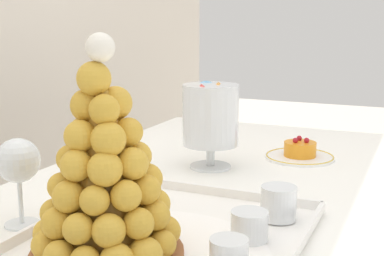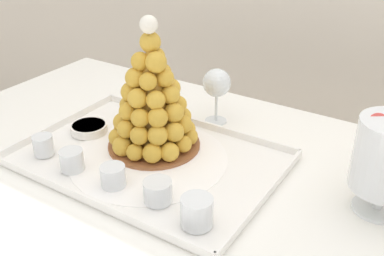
% 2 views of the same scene
% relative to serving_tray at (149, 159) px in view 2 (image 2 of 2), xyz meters
% --- Properties ---
extents(buffet_table, '(1.73, 0.91, 0.73)m').
position_rel_serving_tray_xyz_m(buffet_table, '(0.21, 0.01, -0.08)').
color(buffet_table, brown).
rests_on(buffet_table, ground_plane).
extents(serving_tray, '(0.61, 0.42, 0.02)m').
position_rel_serving_tray_xyz_m(serving_tray, '(0.00, 0.00, 0.00)').
color(serving_tray, white).
rests_on(serving_tray, buffet_table).
extents(croquembouche, '(0.23, 0.23, 0.33)m').
position_rel_serving_tray_xyz_m(croquembouche, '(-0.02, 0.05, 0.13)').
color(croquembouche, brown).
rests_on(croquembouche, serving_tray).
extents(dessert_cup_left, '(0.05, 0.05, 0.05)m').
position_rel_serving_tray_xyz_m(dessert_cup_left, '(-0.22, -0.12, 0.03)').
color(dessert_cup_left, silver).
rests_on(dessert_cup_left, serving_tray).
extents(dessert_cup_mid_left, '(0.05, 0.05, 0.05)m').
position_rel_serving_tray_xyz_m(dessert_cup_mid_left, '(-0.12, -0.13, 0.03)').
color(dessert_cup_mid_left, silver).
rests_on(dessert_cup_mid_left, serving_tray).
extents(dessert_cup_centre, '(0.05, 0.05, 0.05)m').
position_rel_serving_tray_xyz_m(dessert_cup_centre, '(0.00, -0.13, 0.02)').
color(dessert_cup_centre, silver).
rests_on(dessert_cup_centre, serving_tray).
extents(dessert_cup_mid_right, '(0.06, 0.06, 0.05)m').
position_rel_serving_tray_xyz_m(dessert_cup_mid_right, '(0.12, -0.12, 0.02)').
color(dessert_cup_mid_right, silver).
rests_on(dessert_cup_mid_right, serving_tray).
extents(dessert_cup_right, '(0.06, 0.06, 0.06)m').
position_rel_serving_tray_xyz_m(dessert_cup_right, '(0.22, -0.14, 0.03)').
color(dessert_cup_right, silver).
rests_on(dessert_cup_right, serving_tray).
extents(creme_brulee_ramekin, '(0.10, 0.10, 0.02)m').
position_rel_serving_tray_xyz_m(creme_brulee_ramekin, '(-0.21, 0.02, 0.01)').
color(creme_brulee_ramekin, white).
rests_on(creme_brulee_ramekin, serving_tray).
extents(wine_glass, '(0.08, 0.08, 0.15)m').
position_rel_serving_tray_xyz_m(wine_glass, '(0.03, 0.26, 0.11)').
color(wine_glass, silver).
rests_on(wine_glass, buffet_table).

